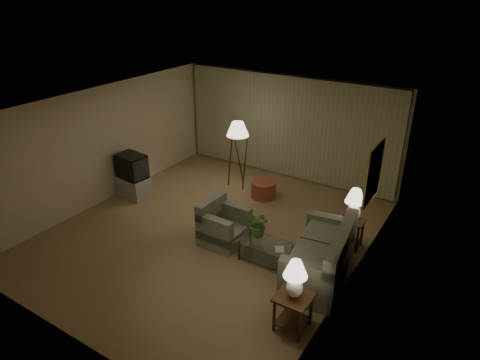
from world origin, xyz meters
name	(u,v)px	position (x,y,z in m)	size (l,w,h in m)	color
ground	(211,231)	(0.00, 0.00, 0.00)	(7.00, 7.00, 0.00)	#9B7E55
room_shell	(250,133)	(0.02, 1.51, 1.75)	(6.04, 7.02, 2.72)	beige
sofa	(319,258)	(2.50, -0.23, 0.40)	(2.07, 1.40, 0.81)	gray
armchair	(224,227)	(0.47, -0.19, 0.35)	(0.88, 0.84, 0.71)	gray
side_table_near	(293,306)	(2.65, -1.58, 0.41)	(0.51, 0.51, 0.60)	#361E0E
side_table_far	(351,229)	(2.65, 1.02, 0.39)	(0.46, 0.39, 0.60)	#361E0E
table_lamp_near	(295,276)	(2.65, -1.58, 0.97)	(0.36, 0.36, 0.62)	white
table_lamp_far	(355,202)	(2.65, 1.02, 0.99)	(0.38, 0.38, 0.66)	white
coffee_table	(265,249)	(1.48, -0.33, 0.28)	(1.04, 0.57, 0.41)	silver
tv_cabinet	(134,187)	(-2.55, 0.33, 0.25)	(0.83, 0.57, 0.50)	#B5B5B8
crt_tv	(132,166)	(-2.55, 0.33, 0.79)	(0.73, 0.56, 0.58)	black
floor_lamp	(238,153)	(-0.72, 2.18, 0.89)	(0.55, 0.55, 1.70)	#361E0E
ottoman	(264,189)	(0.15, 1.97, 0.20)	(0.60, 0.60, 0.40)	#A64C38
vase	(259,237)	(1.33, -0.33, 0.50)	(0.15, 0.15, 0.16)	white
flowers	(259,221)	(1.33, -0.33, 0.83)	(0.45, 0.39, 0.51)	#477B36
book	(275,249)	(1.73, -0.43, 0.42)	(0.16, 0.22, 0.02)	olive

